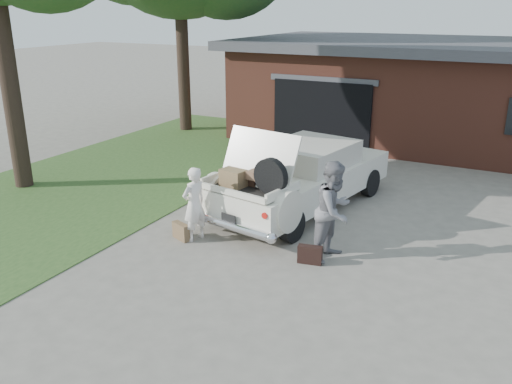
% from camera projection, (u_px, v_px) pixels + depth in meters
% --- Properties ---
extents(ground, '(90.00, 90.00, 0.00)m').
position_uv_depth(ground, '(241.00, 257.00, 10.06)').
color(ground, gray).
rests_on(ground, ground).
extents(grass_strip, '(6.00, 16.00, 0.02)m').
position_uv_depth(grass_strip, '(119.00, 174.00, 14.96)').
color(grass_strip, '#2D4C1E').
rests_on(grass_strip, ground).
extents(house, '(12.80, 7.80, 3.30)m').
position_uv_depth(house, '(426.00, 89.00, 18.71)').
color(house, brown).
rests_on(house, ground).
extents(sedan, '(2.86, 5.44, 2.06)m').
position_uv_depth(sedan, '(301.00, 176.00, 12.25)').
color(sedan, white).
rests_on(sedan, ground).
extents(woman_left, '(0.49, 0.62, 1.50)m').
position_uv_depth(woman_left, '(194.00, 204.00, 10.58)').
color(woman_left, white).
rests_on(woman_left, ground).
extents(woman_right, '(0.86, 1.02, 1.85)m').
position_uv_depth(woman_right, '(334.00, 211.00, 9.77)').
color(woman_right, slate).
rests_on(woman_right, ground).
extents(suitcase_left, '(0.46, 0.29, 0.34)m').
position_uv_depth(suitcase_left, '(181.00, 231.00, 10.78)').
color(suitcase_left, brown).
rests_on(suitcase_left, ground).
extents(suitcase_right, '(0.46, 0.22, 0.34)m').
position_uv_depth(suitcase_right, '(310.00, 255.00, 9.77)').
color(suitcase_right, black).
rests_on(suitcase_right, ground).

